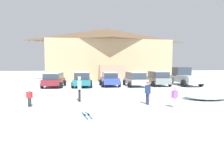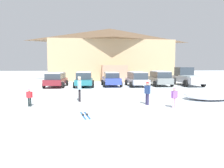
# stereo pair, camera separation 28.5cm
# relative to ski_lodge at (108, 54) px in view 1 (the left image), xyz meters

# --- Properties ---
(ground) EXTENTS (160.00, 160.00, 0.00)m
(ground) POSITION_rel_ski_lodge_xyz_m (-2.57, -27.41, -4.23)
(ground) COLOR white
(ski_lodge) EXTENTS (19.84, 11.14, 8.36)m
(ski_lodge) POSITION_rel_ski_lodge_xyz_m (0.00, 0.00, 0.00)
(ski_lodge) COLOR tan
(ski_lodge) RESTS_ON ground
(parked_maroon_van) EXTENTS (2.33, 4.60, 1.58)m
(parked_maroon_van) POSITION_rel_ski_lodge_xyz_m (-6.97, -11.74, -3.37)
(parked_maroon_van) COLOR maroon
(parked_maroon_van) RESTS_ON ground
(parked_teal_hatchback) EXTENTS (2.24, 4.53, 1.66)m
(parked_teal_hatchback) POSITION_rel_ski_lodge_xyz_m (-3.88, -11.84, -3.39)
(parked_teal_hatchback) COLOR #226E7A
(parked_teal_hatchback) RESTS_ON ground
(parked_blue_hatchback) EXTENTS (2.19, 4.54, 1.60)m
(parked_blue_hatchback) POSITION_rel_ski_lodge_xyz_m (-0.80, -11.31, -3.41)
(parked_blue_hatchback) COLOR #3245A3
(parked_blue_hatchback) RESTS_ON ground
(parked_silver_wagon) EXTENTS (2.26, 4.80, 1.64)m
(parked_silver_wagon) POSITION_rel_ski_lodge_xyz_m (2.09, -11.79, -3.34)
(parked_silver_wagon) COLOR #B2BAC9
(parked_silver_wagon) RESTS_ON ground
(parked_grey_wagon) EXTENTS (2.29, 4.75, 1.70)m
(parked_grey_wagon) POSITION_rel_ski_lodge_xyz_m (4.94, -11.26, -3.31)
(parked_grey_wagon) COLOR gray
(parked_grey_wagon) RESTS_ON ground
(pickup_truck) EXTENTS (2.43, 5.55, 2.15)m
(pickup_truck) POSITION_rel_ski_lodge_xyz_m (8.21, -11.29, -3.23)
(pickup_truck) COLOR #BABAC3
(pickup_truck) RESTS_ON ground
(skier_child_in_red_jacket) EXTENTS (0.38, 0.19, 1.05)m
(skier_child_in_red_jacket) POSITION_rel_ski_lodge_xyz_m (-6.66, -23.19, -3.63)
(skier_child_in_red_jacket) COLOR black
(skier_child_in_red_jacket) RESTS_ON ground
(skier_adult_in_blue_parka) EXTENTS (0.27, 0.62, 1.67)m
(skier_adult_in_blue_parka) POSITION_rel_ski_lodge_xyz_m (-3.84, -21.69, -3.28)
(skier_adult_in_blue_parka) COLOR black
(skier_adult_in_blue_parka) RESTS_ON ground
(skier_teen_in_navy_coat) EXTENTS (0.32, 0.49, 1.41)m
(skier_teen_in_navy_coat) POSITION_rel_ski_lodge_xyz_m (0.35, -23.28, -3.43)
(skier_teen_in_navy_coat) COLOR #373259
(skier_teen_in_navy_coat) RESTS_ON ground
(skier_child_in_purple_jacket) EXTENTS (0.43, 0.22, 1.16)m
(skier_child_in_purple_jacket) POSITION_rel_ski_lodge_xyz_m (1.61, -24.40, -3.57)
(skier_child_in_purple_jacket) COLOR #E2ABCE
(skier_child_in_purple_jacket) RESTS_ON ground
(pair_of_skis) EXTENTS (0.59, 1.60, 0.08)m
(pair_of_skis) POSITION_rel_ski_lodge_xyz_m (-3.35, -25.81, -4.21)
(pair_of_skis) COLOR #1D5CB1
(pair_of_skis) RESTS_ON ground
(plowed_snow_pile) EXTENTS (3.17, 2.54, 0.66)m
(plowed_snow_pile) POSITION_rel_ski_lodge_xyz_m (5.05, -21.73, -3.90)
(plowed_snow_pile) COLOR white
(plowed_snow_pile) RESTS_ON ground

